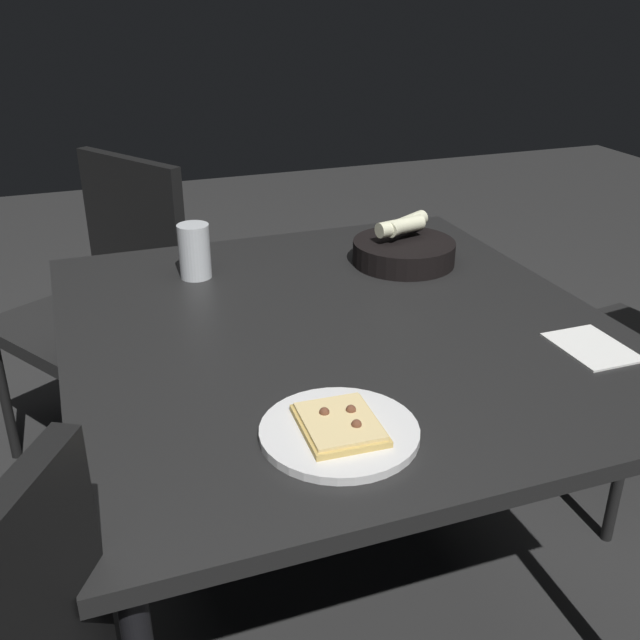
# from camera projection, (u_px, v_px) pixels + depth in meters

# --- Properties ---
(ground) EXTENTS (8.00, 8.00, 0.00)m
(ground) POSITION_uv_depth(u_px,v_px,m) (335.00, 586.00, 1.79)
(ground) COLOR #2A2A2A
(dining_table) EXTENTS (1.16, 1.08, 0.71)m
(dining_table) POSITION_uv_depth(u_px,v_px,m) (338.00, 346.00, 1.51)
(dining_table) COLOR black
(dining_table) RESTS_ON ground
(pizza_plate) EXTENTS (0.25, 0.25, 0.04)m
(pizza_plate) POSITION_uv_depth(u_px,v_px,m) (339.00, 430.00, 1.12)
(pizza_plate) COLOR white
(pizza_plate) RESTS_ON dining_table
(bread_basket) EXTENTS (0.25, 0.25, 0.11)m
(bread_basket) POSITION_uv_depth(u_px,v_px,m) (404.00, 250.00, 1.78)
(bread_basket) COLOR black
(bread_basket) RESTS_ON dining_table
(beer_glass) EXTENTS (0.07, 0.07, 0.13)m
(beer_glass) POSITION_uv_depth(u_px,v_px,m) (195.00, 254.00, 1.69)
(beer_glass) COLOR silver
(beer_glass) RESTS_ON dining_table
(napkin) EXTENTS (0.16, 0.12, 0.00)m
(napkin) POSITION_uv_depth(u_px,v_px,m) (592.00, 347.00, 1.38)
(napkin) COLOR white
(napkin) RESTS_ON dining_table
(chair_near) EXTENTS (0.60, 0.60, 0.89)m
(chair_near) POSITION_uv_depth(u_px,v_px,m) (107.00, 292.00, 2.14)
(chair_near) COLOR black
(chair_near) RESTS_ON ground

